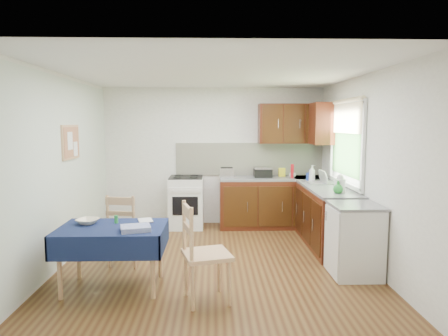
{
  "coord_description": "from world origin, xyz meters",
  "views": [
    {
      "loc": [
        -0.02,
        -5.22,
        1.86
      ],
      "look_at": [
        0.13,
        0.26,
        1.24
      ],
      "focal_mm": 32.0,
      "sensor_mm": 36.0,
      "label": 1
    }
  ],
  "objects_px": {
    "dining_table": "(112,236)",
    "chair_far": "(125,228)",
    "chair_near": "(202,250)",
    "toaster": "(227,173)",
    "sandwich_press": "(263,172)",
    "dish_rack": "(323,182)",
    "kettle": "(340,184)"
  },
  "relations": [
    {
      "from": "dining_table",
      "to": "chair_far",
      "type": "height_order",
      "value": "chair_far"
    },
    {
      "from": "chair_far",
      "to": "chair_near",
      "type": "relative_size",
      "value": 0.91
    },
    {
      "from": "chair_near",
      "to": "toaster",
      "type": "xyz_separation_m",
      "value": [
        0.36,
        2.97,
        0.43
      ]
    },
    {
      "from": "chair_far",
      "to": "sandwich_press",
      "type": "xyz_separation_m",
      "value": [
        2.04,
        1.92,
        0.49
      ]
    },
    {
      "from": "toaster",
      "to": "dish_rack",
      "type": "distance_m",
      "value": 1.68
    },
    {
      "from": "dining_table",
      "to": "chair_far",
      "type": "relative_size",
      "value": 1.23
    },
    {
      "from": "dining_table",
      "to": "sandwich_press",
      "type": "height_order",
      "value": "sandwich_press"
    },
    {
      "from": "chair_far",
      "to": "toaster",
      "type": "relative_size",
      "value": 3.83
    },
    {
      "from": "sandwich_press",
      "to": "toaster",
      "type": "bearing_deg",
      "value": -174.36
    },
    {
      "from": "toaster",
      "to": "sandwich_press",
      "type": "bearing_deg",
      "value": -12.93
    },
    {
      "from": "dining_table",
      "to": "toaster",
      "type": "height_order",
      "value": "toaster"
    },
    {
      "from": "chair_far",
      "to": "chair_near",
      "type": "height_order",
      "value": "chair_near"
    },
    {
      "from": "dining_table",
      "to": "chair_near",
      "type": "height_order",
      "value": "chair_near"
    },
    {
      "from": "chair_near",
      "to": "dining_table",
      "type": "bearing_deg",
      "value": 54.75
    },
    {
      "from": "dish_rack",
      "to": "kettle",
      "type": "height_order",
      "value": "kettle"
    },
    {
      "from": "chair_near",
      "to": "sandwich_press",
      "type": "distance_m",
      "value": 3.21
    },
    {
      "from": "chair_near",
      "to": "kettle",
      "type": "height_order",
      "value": "kettle"
    },
    {
      "from": "chair_far",
      "to": "toaster",
      "type": "height_order",
      "value": "toaster"
    },
    {
      "from": "sandwich_press",
      "to": "kettle",
      "type": "distance_m",
      "value": 1.83
    },
    {
      "from": "chair_near",
      "to": "kettle",
      "type": "bearing_deg",
      "value": -67.88
    },
    {
      "from": "kettle",
      "to": "sandwich_press",
      "type": "bearing_deg",
      "value": 118.62
    },
    {
      "from": "dining_table",
      "to": "sandwich_press",
      "type": "distance_m",
      "value": 3.35
    },
    {
      "from": "toaster",
      "to": "kettle",
      "type": "xyz_separation_m",
      "value": [
        1.52,
        -1.56,
        0.02
      ]
    },
    {
      "from": "toaster",
      "to": "sandwich_press",
      "type": "height_order",
      "value": "toaster"
    },
    {
      "from": "toaster",
      "to": "dish_rack",
      "type": "relative_size",
      "value": 0.54
    },
    {
      "from": "kettle",
      "to": "toaster",
      "type": "bearing_deg",
      "value": 134.37
    },
    {
      "from": "sandwich_press",
      "to": "kettle",
      "type": "height_order",
      "value": "kettle"
    },
    {
      "from": "sandwich_press",
      "to": "chair_far",
      "type": "bearing_deg",
      "value": -135.39
    },
    {
      "from": "chair_near",
      "to": "sandwich_press",
      "type": "relative_size",
      "value": 3.36
    },
    {
      "from": "dining_table",
      "to": "dish_rack",
      "type": "bearing_deg",
      "value": 32.24
    },
    {
      "from": "chair_near",
      "to": "sandwich_press",
      "type": "bearing_deg",
      "value": -33.31
    },
    {
      "from": "dining_table",
      "to": "toaster",
      "type": "bearing_deg",
      "value": 61.42
    }
  ]
}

